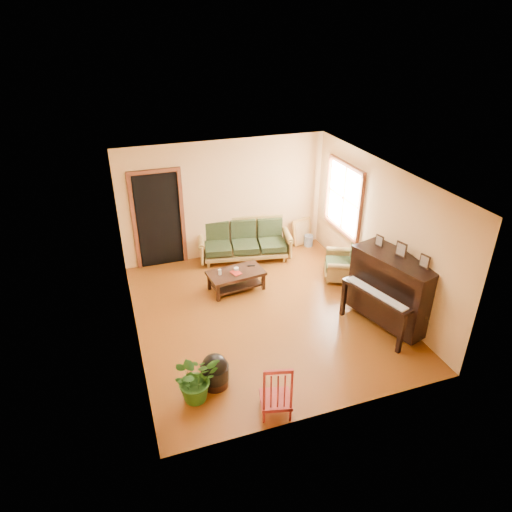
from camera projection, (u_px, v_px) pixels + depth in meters
name	position (u px, v px, depth m)	size (l,w,h in m)	color
floor	(264.00, 313.00, 8.35)	(5.00, 5.00, 0.00)	#5D2D0C
doorway	(159.00, 221.00, 9.52)	(1.08, 0.16, 2.05)	black
window	(344.00, 198.00, 9.36)	(0.12, 1.36, 1.46)	white
sofa	(245.00, 241.00, 10.02)	(2.00, 0.84, 0.86)	olive
coffee_table	(236.00, 281.00, 8.98)	(1.08, 0.59, 0.39)	black
armchair	(341.00, 261.00, 9.30)	(0.73, 0.77, 0.77)	olive
piano	(392.00, 291.00, 7.79)	(0.88, 1.49, 1.32)	black
footstool	(215.00, 374.00, 6.66)	(0.42, 0.42, 0.40)	black
red_chair	(276.00, 387.00, 6.08)	(0.42, 0.46, 0.89)	maroon
leaning_frame	(302.00, 232.00, 10.68)	(0.50, 0.11, 0.66)	#B4843C
ceramic_crock	(309.00, 241.00, 10.72)	(0.21, 0.21, 0.26)	#315494
potted_plant	(196.00, 378.00, 6.34)	(0.66, 0.57, 0.73)	#265C1A
book	(233.00, 274.00, 8.80)	(0.16, 0.22, 0.02)	#9E2015
candle	(220.00, 272.00, 8.78)	(0.06, 0.06, 0.11)	white
glass_jar	(236.00, 269.00, 8.92)	(0.10, 0.10, 0.07)	white
remote	(251.00, 266.00, 9.10)	(0.16, 0.04, 0.02)	black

